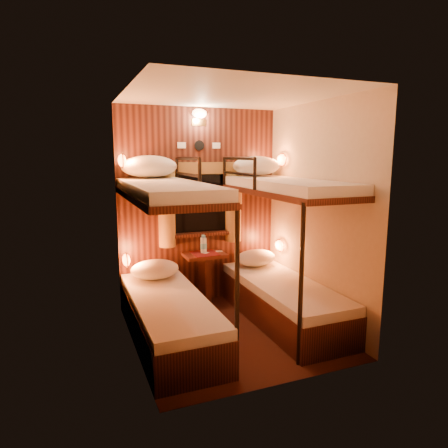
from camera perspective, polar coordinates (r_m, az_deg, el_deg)
name	(u,v)px	position (r m, az deg, el deg)	size (l,w,h in m)	color
floor	(231,332)	(4.35, 1.05, -15.13)	(2.10, 2.10, 0.00)	#35100E
ceiling	(232,95)	(3.99, 1.16, 17.95)	(2.10, 2.10, 0.00)	silver
wall_back	(199,207)	(4.97, -3.59, 2.46)	(2.40, 2.40, 0.00)	#C6B293
wall_front	(285,240)	(3.07, 8.70, -2.26)	(2.40, 2.40, 0.00)	#C6B293
wall_left	(131,226)	(3.73, -13.21, -0.27)	(2.40, 2.40, 0.00)	#C6B293
wall_right	(316,214)	(4.48, 12.99, 1.40)	(2.40, 2.40, 0.00)	#C6B293
back_panel	(199,207)	(4.96, -3.54, 2.44)	(2.00, 0.03, 2.40)	black
bunk_left	(168,286)	(4.02, -7.97, -8.81)	(0.72, 1.90, 1.82)	black
bunk_right	(283,272)	(4.49, 8.44, -6.84)	(0.72, 1.90, 1.82)	black
window	(200,209)	(4.93, -3.42, 2.18)	(1.00, 0.12, 0.79)	black
curtains	(201,202)	(4.89, -3.31, 3.09)	(1.10, 0.22, 1.00)	olive
back_fixtures	(199,120)	(4.90, -3.54, 14.61)	(0.54, 0.09, 0.48)	black
reading_lamps	(208,207)	(4.64, -2.25, 2.43)	(2.00, 0.20, 1.25)	orange
table	(205,272)	(4.95, -2.77, -6.87)	(0.50, 0.34, 0.66)	#5A2414
bottle_left	(204,245)	(4.91, -2.84, -3.04)	(0.06, 0.06, 0.22)	#99BFE5
bottle_right	(203,245)	(4.89, -3.02, -3.03)	(0.07, 0.07, 0.23)	#99BFE5
sachet_a	(219,251)	(4.98, -0.71, -3.90)	(0.08, 0.06, 0.01)	silver
sachet_b	(206,253)	(4.90, -2.63, -4.16)	(0.08, 0.06, 0.01)	silver
pillow_lower_left	(155,269)	(4.59, -9.85, -6.40)	(0.54, 0.39, 0.21)	white
pillow_lower_right	(256,258)	(5.06, 4.59, -4.82)	(0.51, 0.37, 0.20)	white
pillow_upper_left	(149,166)	(4.55, -10.64, 8.08)	(0.62, 0.45, 0.25)	white
pillow_upper_right	(256,166)	(4.92, 4.66, 8.28)	(0.60, 0.43, 0.23)	white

